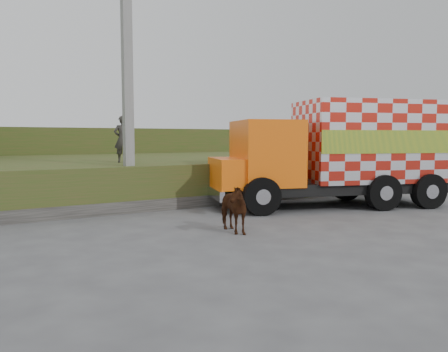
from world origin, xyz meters
TOP-DOWN VIEW (x-y plane):
  - ground at (0.00, 0.00)m, footprint 120.00×120.00m
  - embankment at (0.00, 10.00)m, footprint 40.00×12.00m
  - embankment_far at (0.00, 22.00)m, footprint 40.00×12.00m
  - retaining_strip at (-2.00, 4.20)m, footprint 16.00×0.50m
  - utility_pole at (-1.00, 4.60)m, footprint 1.20×0.30m
  - cargo_truck at (5.85, 1.81)m, footprint 8.72×5.01m
  - cow at (0.15, 0.04)m, footprint 0.79×1.53m
  - pedestrian at (-0.57, 6.63)m, footprint 0.71×0.53m

SIDE VIEW (x-z plane):
  - ground at x=0.00m, z-range 0.00..0.00m
  - retaining_strip at x=-2.00m, z-range 0.00..0.40m
  - cow at x=0.15m, z-range 0.00..1.25m
  - embankment at x=0.00m, z-range 0.00..1.50m
  - embankment_far at x=0.00m, z-range 0.00..3.00m
  - cargo_truck at x=5.85m, z-range 0.06..3.77m
  - pedestrian at x=-0.57m, z-range 1.50..3.25m
  - utility_pole at x=-1.00m, z-range 0.08..8.07m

